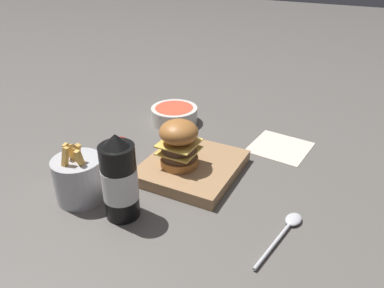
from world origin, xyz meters
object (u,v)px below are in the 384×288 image
object	(u,v)px
serving_board	(192,167)
fries_basket	(79,178)
burger	(179,143)
side_bowl	(174,115)
ketchup_bottle	(120,180)
spoon	(288,227)

from	to	relation	value
serving_board	fries_basket	distance (m)	0.27
burger	fries_basket	size ratio (longest dim) A/B	0.83
serving_board	side_bowl	xyz separation A→B (m)	(-0.23, -0.18, 0.01)
burger	ketchup_bottle	size ratio (longest dim) A/B	0.61
serving_board	fries_basket	size ratio (longest dim) A/B	1.71
fries_basket	spoon	size ratio (longest dim) A/B	0.75
burger	ketchup_bottle	distance (m)	0.19
serving_board	burger	distance (m)	0.08
spoon	serving_board	bearing A→B (deg)	79.40
burger	fries_basket	bearing A→B (deg)	-39.47
burger	side_bowl	xyz separation A→B (m)	(-0.25, -0.16, -0.06)
fries_basket	ketchup_bottle	bearing A→B (deg)	87.26
ketchup_bottle	fries_basket	xyz separation A→B (m)	(-0.01, -0.12, -0.03)
ketchup_bottle	spoon	world-z (taller)	ketchup_bottle
side_bowl	spoon	size ratio (longest dim) A/B	0.77
burger	fries_basket	distance (m)	0.24
spoon	fries_basket	bearing A→B (deg)	113.63
serving_board	spoon	world-z (taller)	serving_board
fries_basket	side_bowl	size ratio (longest dim) A/B	0.97
spoon	burger	bearing A→B (deg)	85.22
ketchup_bottle	fries_basket	size ratio (longest dim) A/B	1.36
serving_board	side_bowl	world-z (taller)	side_bowl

